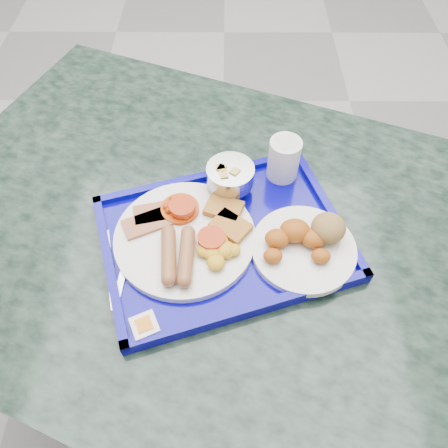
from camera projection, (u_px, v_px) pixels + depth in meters
The scene contains 10 objects.
floor at pixel (222, 198), 1.90m from camera, with size 6.00×6.00×0.00m, color #9D9C9F.
table at pixel (232, 286), 0.98m from camera, with size 1.50×1.27×0.79m.
tray at pixel (224, 239), 0.80m from camera, with size 0.51×0.43×0.03m.
main_plate at pixel (189, 236), 0.78m from camera, with size 0.25×0.25×0.04m.
bread_plate at pixel (306, 242), 0.77m from camera, with size 0.19×0.19×0.06m.
fruit_bowl at pixel (230, 176), 0.83m from camera, with size 0.09×0.09×0.06m.
juice_cup at pixel (284, 158), 0.85m from camera, with size 0.06×0.06×0.09m.
spoon at pixel (127, 235), 0.79m from camera, with size 0.03×0.19×0.01m.
knife at pixel (110, 268), 0.75m from camera, with size 0.01×0.16×0.00m, color #A9A9AB.
jam_packet at pixel (145, 326), 0.69m from camera, with size 0.05×0.05×0.02m.
Camera 1 is at (0.01, -1.23, 1.46)m, focal length 35.00 mm.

